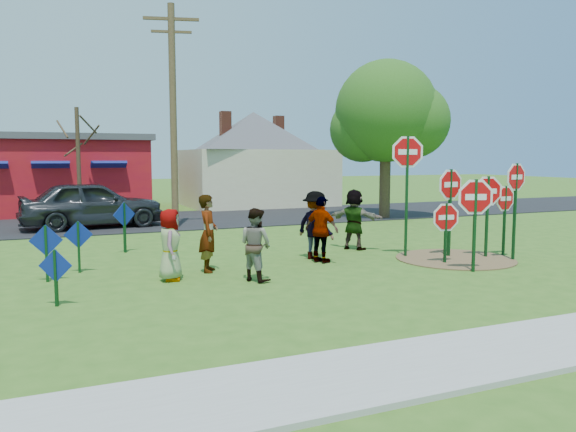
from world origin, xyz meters
The scene contains 27 objects.
ground centered at (0.00, 0.00, 0.00)m, with size 120.00×120.00×0.00m, color #355F1B.
sidewalk centered at (0.00, -7.20, 0.04)m, with size 22.00×1.80×0.08m, color #9E9E99.
road centered at (0.00, 11.50, 0.02)m, with size 120.00×7.50×0.04m, color black.
dirt_patch centered at (4.50, -1.00, 0.01)m, with size 3.20×3.20×0.03m, color brown.
red_building centered at (-5.50, 17.99, 1.97)m, with size 9.40×7.69×3.90m.
cream_house centered at (5.50, 18.00, 2.92)m, with size 9.40×9.40×6.50m.
stop_sign_a centered at (3.80, -2.50, 1.65)m, with size 1.10×0.45×2.42m.
stop_sign_b centered at (3.47, -0.14, 2.58)m, with size 1.12×0.44×3.53m.
stop_sign_c centered at (5.84, -1.73, 1.95)m, with size 1.01×0.17×2.77m.
stop_sign_d centered at (6.15, -1.07, 1.49)m, with size 0.98×0.15×2.12m.
stop_sign_e centered at (3.85, -1.36, 1.13)m, with size 1.00×0.17×1.73m.
stop_sign_f centered at (5.49, -1.09, 1.70)m, with size 1.09×0.32×2.42m.
stop_sign_g centered at (4.61, -0.59, 1.80)m, with size 1.16×0.17×2.62m.
blue_diamond_a centered at (-5.62, -1.93, 0.66)m, with size 0.59×0.28×1.09m.
blue_diamond_b centered at (-5.77, 0.40, 0.79)m, with size 0.71×0.11×1.30m.
blue_diamond_c centered at (-5.05, 1.18, 0.78)m, with size 0.67×0.13×1.27m.
blue_diamond_d centered at (-3.66, 3.73, 0.92)m, with size 0.66×0.34×1.49m.
person_a centered at (-3.20, -0.55, 0.82)m, with size 0.80×0.52×1.63m, color #3B3E87.
person_b centered at (-2.14, 0.06, 0.94)m, with size 0.69×0.45×1.89m, color #296E5C.
person_c centered at (-1.43, -1.33, 0.83)m, with size 0.80×0.63×1.66m, color brown.
person_d centered at (0.99, 0.54, 0.94)m, with size 1.21×0.69×1.87m, color #333238.
person_e centered at (0.91, 0.01, 0.88)m, with size 1.03×0.43×1.76m, color #492E5C.
person_f centered at (2.80, 1.56, 0.92)m, with size 1.70×0.54×1.84m, color #265A2C.
suv centered at (-4.09, 10.07, 0.96)m, with size 2.17×5.39×1.84m, color #2D2D31.
utility_pole centered at (-1.09, 8.82, 4.52)m, with size 2.06×0.64×8.59m.
leafy_tree centered at (8.59, 8.63, 4.60)m, with size 5.02×4.58×7.14m.
bare_tree_east centered at (-4.38, 13.08, 3.20)m, with size 1.80×1.80×4.94m.
Camera 1 is at (-5.70, -13.10, 2.79)m, focal length 35.00 mm.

